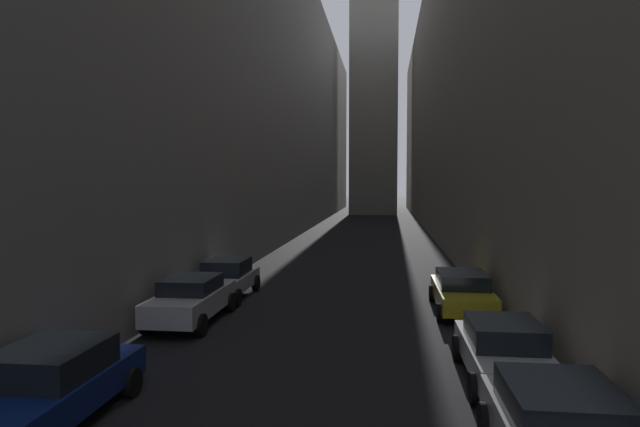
% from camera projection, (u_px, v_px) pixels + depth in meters
% --- Properties ---
extents(ground_plane, '(264.00, 264.00, 0.00)m').
position_uv_depth(ground_plane, '(364.00, 237.00, 45.36)').
color(ground_plane, black).
extents(building_block_left, '(12.63, 108.00, 24.53)m').
position_uv_depth(building_block_left, '(231.00, 94.00, 48.05)').
color(building_block_left, slate).
rests_on(building_block_left, ground).
extents(building_block_right, '(13.50, 108.00, 24.22)m').
position_uv_depth(building_block_right, '(514.00, 90.00, 45.20)').
color(building_block_right, gray).
rests_on(building_block_right, ground).
extents(parked_car_left_second, '(2.01, 4.39, 1.47)m').
position_uv_depth(parked_car_left_second, '(49.00, 385.00, 10.09)').
color(parked_car_left_second, navy).
rests_on(parked_car_left_second, ground).
extents(parked_car_left_third, '(1.88, 4.51, 1.48)m').
position_uv_depth(parked_car_left_third, '(192.00, 298.00, 17.53)').
color(parked_car_left_third, '#B7B7BC').
rests_on(parked_car_left_third, ground).
extents(parked_car_left_far, '(1.88, 4.34, 1.49)m').
position_uv_depth(parked_car_left_far, '(226.00, 278.00, 21.35)').
color(parked_car_left_far, '#B7B7BC').
rests_on(parked_car_left_far, ground).
extents(parked_car_right_third, '(1.88, 4.02, 1.40)m').
position_uv_depth(parked_car_right_third, '(503.00, 350.00, 12.28)').
color(parked_car_right_third, '#B7B7BC').
rests_on(parked_car_right_third, ground).
extents(parked_car_right_far, '(1.98, 4.57, 1.39)m').
position_uv_depth(parked_car_right_far, '(462.00, 291.00, 18.99)').
color(parked_car_right_far, '#A59919').
rests_on(parked_car_right_far, ground).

